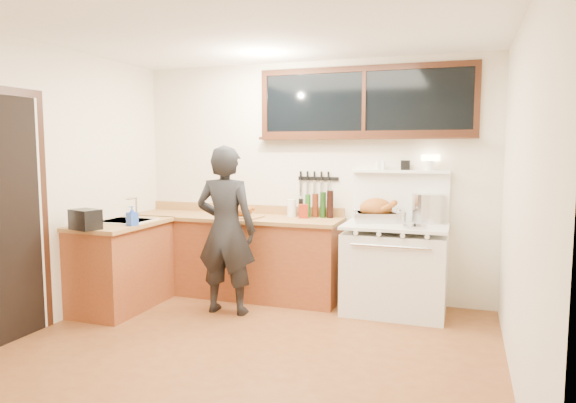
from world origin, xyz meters
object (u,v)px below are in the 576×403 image
at_px(vintage_stove, 395,266).
at_px(roast_turkey, 376,212).
at_px(cutting_board, 244,213).
at_px(man, 226,230).

height_order(vintage_stove, roast_turkey, vintage_stove).
bearing_deg(cutting_board, roast_turkey, 6.60).
xyz_separation_m(man, roast_turkey, (1.39, 0.67, 0.16)).
bearing_deg(man, cutting_board, 93.52).
xyz_separation_m(vintage_stove, cutting_board, (-1.63, -0.08, 0.49)).
bearing_deg(cutting_board, vintage_stove, 2.63).
relative_size(man, roast_turkey, 3.38).
distance_m(man, cutting_board, 0.51).
bearing_deg(vintage_stove, man, -160.19).
height_order(vintage_stove, cutting_board, vintage_stove).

